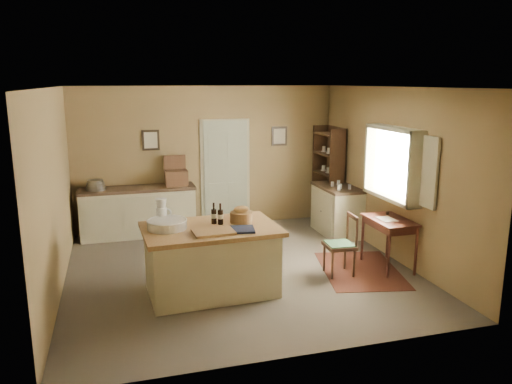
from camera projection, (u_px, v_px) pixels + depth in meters
ground at (239, 270)px, 7.51m from camera, size 5.00×5.00×0.00m
wall_back at (207, 158)px, 9.56m from camera, size 5.00×0.10×2.70m
wall_front at (301, 231)px, 4.87m from camera, size 5.00×0.10×2.70m
wall_left at (54, 193)px, 6.54m from camera, size 0.10×5.00×2.70m
wall_right at (392, 174)px, 7.89m from camera, size 0.10×5.00×2.70m
ceiling at (238, 87)px, 6.92m from camera, size 5.00×5.00×0.00m
door at (226, 172)px, 9.69m from camera, size 0.97×0.06×2.11m
framed_prints at (217, 138)px, 9.51m from camera, size 2.82×0.02×0.38m
window at (395, 163)px, 7.64m from camera, size 0.25×1.99×1.12m
work_island at (210, 258)px, 6.65m from camera, size 1.81×1.23×1.20m
sideboard at (139, 210)px, 9.11m from camera, size 2.07×0.59×1.18m
rug at (360, 270)px, 7.50m from camera, size 1.41×1.79×0.01m
writing_desk at (389, 225)px, 7.48m from camera, size 0.53×0.86×0.82m
desk_chair at (339, 246)px, 7.26m from camera, size 0.43×0.43×0.88m
right_cabinet at (337, 209)px, 9.24m from camera, size 0.62×1.12×0.99m
shelving_unit at (330, 176)px, 9.81m from camera, size 0.33×0.87×1.92m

